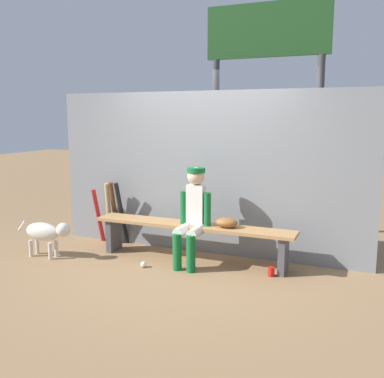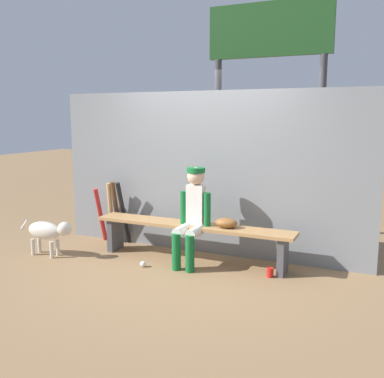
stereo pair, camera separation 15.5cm
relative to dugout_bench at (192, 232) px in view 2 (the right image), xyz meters
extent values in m
plane|color=olive|center=(0.00, 0.00, -0.38)|extent=(30.00, 30.00, 0.00)
cube|color=gray|center=(0.00, 0.42, 0.70)|extent=(4.38, 0.03, 2.17)
cube|color=#AD7F4C|center=(0.00, 0.00, 0.09)|extent=(2.64, 0.36, 0.04)
cube|color=#4C4C51|center=(-1.17, 0.00, -0.16)|extent=(0.08, 0.29, 0.45)
cube|color=#4C4C51|center=(1.17, 0.00, -0.16)|extent=(0.08, 0.29, 0.45)
cube|color=silver|center=(0.05, 0.00, 0.36)|extent=(0.22, 0.13, 0.51)
sphere|color=beige|center=(0.05, 0.00, 0.72)|extent=(0.22, 0.22, 0.22)
cylinder|color=#14662D|center=(0.05, 0.00, 0.80)|extent=(0.23, 0.23, 0.06)
cylinder|color=silver|center=(-0.04, -0.19, 0.07)|extent=(0.13, 0.38, 0.13)
cylinder|color=#14662D|center=(-0.04, -0.38, -0.16)|extent=(0.11, 0.11, 0.45)
cylinder|color=#14662D|center=(-0.11, -0.02, 0.31)|extent=(0.09, 0.09, 0.43)
cylinder|color=silver|center=(0.14, -0.19, 0.07)|extent=(0.13, 0.38, 0.13)
cylinder|color=#14662D|center=(0.14, -0.38, -0.16)|extent=(0.11, 0.11, 0.45)
cylinder|color=#14662D|center=(0.21, -0.02, 0.31)|extent=(0.09, 0.09, 0.43)
ellipsoid|color=brown|center=(0.46, 0.00, 0.17)|extent=(0.28, 0.20, 0.12)
cylinder|color=black|center=(-1.22, 0.28, 0.08)|extent=(0.09, 0.29, 0.93)
cylinder|color=brown|center=(-1.35, 0.31, 0.08)|extent=(0.07, 0.26, 0.92)
cylinder|color=tan|center=(-1.42, 0.26, 0.06)|extent=(0.07, 0.14, 0.89)
cylinder|color=#B22323|center=(-1.61, 0.28, 0.02)|extent=(0.11, 0.24, 0.81)
sphere|color=white|center=(-0.46, -0.46, -0.35)|extent=(0.07, 0.07, 0.07)
cylinder|color=red|center=(1.06, -0.16, -0.33)|extent=(0.08, 0.08, 0.11)
cylinder|color=red|center=(0.18, 0.00, 0.16)|extent=(0.08, 0.08, 0.11)
cylinder|color=#3F3F42|center=(-0.09, 1.11, 0.94)|extent=(0.10, 0.10, 2.64)
cylinder|color=#3F3F42|center=(1.37, 1.11, 0.94)|extent=(0.10, 0.10, 2.64)
cube|color=#1E471E|center=(0.64, 1.11, 2.61)|extent=(1.70, 0.08, 0.72)
ellipsoid|color=beige|center=(-1.89, -0.59, -0.04)|extent=(0.52, 0.20, 0.24)
sphere|color=beige|center=(-1.55, -0.59, 0.02)|extent=(0.18, 0.18, 0.18)
cylinder|color=beige|center=(-2.23, -0.59, 0.01)|extent=(0.15, 0.04, 0.16)
cylinder|color=beige|center=(-1.73, -0.53, -0.27)|extent=(0.05, 0.05, 0.22)
cylinder|color=beige|center=(-1.73, -0.65, -0.27)|extent=(0.05, 0.05, 0.22)
cylinder|color=beige|center=(-2.05, -0.53, -0.27)|extent=(0.05, 0.05, 0.22)
cylinder|color=beige|center=(-2.05, -0.65, -0.27)|extent=(0.05, 0.05, 0.22)
camera|label=1|loc=(2.10, -5.02, 1.45)|focal=41.15mm
camera|label=2|loc=(2.24, -4.96, 1.45)|focal=41.15mm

